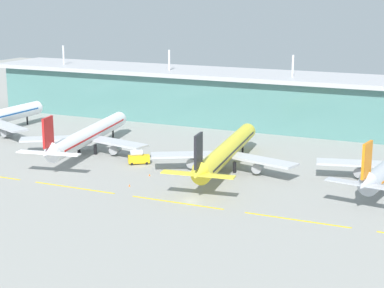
# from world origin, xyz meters

# --- Properties ---
(ground_plane) EXTENTS (600.00, 600.00, 0.00)m
(ground_plane) POSITION_xyz_m (0.00, 0.00, 0.00)
(ground_plane) COLOR gray
(terminal_building) EXTENTS (288.00, 34.00, 31.79)m
(terminal_building) POSITION_xyz_m (-0.00, 105.49, 11.60)
(terminal_building) COLOR slate
(terminal_building) RESTS_ON ground
(airliner_near_middle) EXTENTS (48.08, 70.63, 18.90)m
(airliner_near_middle) POSITION_xyz_m (-56.54, 34.73, 6.46)
(airliner_near_middle) COLOR white
(airliner_near_middle) RESTS_ON ground
(airliner_center) EXTENTS (48.42, 72.32, 18.90)m
(airliner_center) POSITION_xyz_m (-2.58, 32.78, 6.46)
(airliner_center) COLOR yellow
(airliner_center) RESTS_ON ground
(taxiway_stripe_mid_west) EXTENTS (28.00, 0.70, 0.04)m
(taxiway_stripe_mid_west) POSITION_xyz_m (-37.00, -3.31, 0.02)
(taxiway_stripe_mid_west) COLOR yellow
(taxiway_stripe_mid_west) RESTS_ON ground
(taxiway_stripe_centre) EXTENTS (28.00, 0.70, 0.04)m
(taxiway_stripe_centre) POSITION_xyz_m (-3.00, -3.31, 0.02)
(taxiway_stripe_centre) COLOR yellow
(taxiway_stripe_centre) RESTS_ON ground
(taxiway_stripe_mid_east) EXTENTS (28.00, 0.70, 0.04)m
(taxiway_stripe_mid_east) POSITION_xyz_m (31.00, -3.31, 0.02)
(taxiway_stripe_mid_east) COLOR yellow
(taxiway_stripe_mid_east) RESTS_ON ground
(fuel_truck) EXTENTS (7.39, 6.25, 4.95)m
(fuel_truck) POSITION_xyz_m (-32.58, 28.32, 2.26)
(fuel_truck) COLOR gold
(fuel_truck) RESTS_ON ground
(safety_cone_left_wingtip) EXTENTS (0.56, 0.56, 0.70)m
(safety_cone_left_wingtip) POSITION_xyz_m (-22.37, 17.09, 0.35)
(safety_cone_left_wingtip) COLOR orange
(safety_cone_left_wingtip) RESTS_ON ground
(safety_cone_nose_front) EXTENTS (0.56, 0.56, 0.70)m
(safety_cone_nose_front) POSITION_xyz_m (-22.61, 4.66, 0.35)
(safety_cone_nose_front) COLOR orange
(safety_cone_nose_front) RESTS_ON ground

